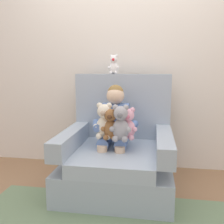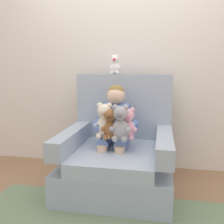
# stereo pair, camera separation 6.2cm
# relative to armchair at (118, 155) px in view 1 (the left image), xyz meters

# --- Properties ---
(ground_plane) EXTENTS (8.00, 8.00, 0.00)m
(ground_plane) POSITION_rel_armchair_xyz_m (0.00, -0.07, -0.32)
(ground_plane) COLOR #936D4C
(back_wall) EXTENTS (6.00, 0.10, 2.60)m
(back_wall) POSITION_rel_armchair_xyz_m (0.00, 0.62, 0.98)
(back_wall) COLOR silver
(back_wall) RESTS_ON ground
(armchair) EXTENTS (0.99, 0.98, 1.08)m
(armchair) POSITION_rel_armchair_xyz_m (0.00, 0.00, 0.00)
(armchair) COLOR #9EADBC
(armchair) RESTS_ON ground
(seated_child) EXTENTS (0.45, 0.39, 0.82)m
(seated_child) POSITION_rel_armchair_xyz_m (-0.04, 0.02, 0.30)
(seated_child) COLOR #597AB7
(seated_child) RESTS_ON armchair
(plush_brown) EXTENTS (0.17, 0.14, 0.28)m
(plush_brown) POSITION_rel_armchair_xyz_m (-0.05, -0.14, 0.33)
(plush_brown) COLOR brown
(plush_brown) RESTS_ON armchair
(plush_grey) EXTENTS (0.19, 0.15, 0.32)m
(plush_grey) POSITION_rel_armchair_xyz_m (0.05, -0.18, 0.34)
(plush_grey) COLOR #9E9EA3
(plush_grey) RESTS_ON armchair
(plush_cream) EXTENTS (0.19, 0.16, 0.32)m
(plush_cream) POSITION_rel_armchair_xyz_m (-0.11, -0.11, 0.34)
(plush_cream) COLOR silver
(plush_cream) RESTS_ON armchair
(plush_pink) EXTENTS (0.17, 0.14, 0.29)m
(plush_pink) POSITION_rel_armchair_xyz_m (0.10, -0.12, 0.33)
(plush_pink) COLOR #EAA8BC
(plush_pink) RESTS_ON armchair
(plush_white_on_backrest) EXTENTS (0.12, 0.10, 0.20)m
(plush_white_on_backrest) POSITION_rel_armchair_xyz_m (-0.10, 0.35, 0.85)
(plush_white_on_backrest) COLOR white
(plush_white_on_backrest) RESTS_ON armchair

